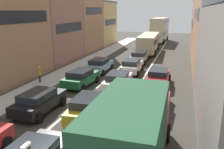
{
  "coord_description": "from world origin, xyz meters",
  "views": [
    {
      "loc": [
        5.38,
        -5.95,
        6.58
      ],
      "look_at": [
        0.0,
        12.0,
        1.6
      ],
      "focal_mm": 38.75,
      "sensor_mm": 36.0,
      "label": 1
    }
  ],
  "objects_px": {
    "sedan_left_lane_third": "(81,77)",
    "wagon_right_lane_far": "(158,76)",
    "wagon_left_lane_second": "(39,101)",
    "sedan_left_lane_fourth": "(99,65)",
    "coupe_centre_lane_fourth": "(132,66)",
    "pedestrian_near_kerb": "(39,74)",
    "removalist_box_truck": "(133,130)",
    "sedan_centre_lane_fifth": "(139,57)",
    "sedan_right_lane_behind_truck": "(152,98)",
    "bus_far_queue_secondary": "(160,29)",
    "bus_mid_queue_primary": "(149,42)",
    "sedan_centre_lane_second": "(89,106)",
    "hatchback_centre_lane_third": "(118,80)"
  },
  "relations": [
    {
      "from": "sedan_centre_lane_second",
      "to": "sedan_centre_lane_fifth",
      "type": "relative_size",
      "value": 1.03
    },
    {
      "from": "bus_far_queue_secondary",
      "to": "wagon_right_lane_far",
      "type": "bearing_deg",
      "value": -171.79
    },
    {
      "from": "coupe_centre_lane_fourth",
      "to": "pedestrian_near_kerb",
      "type": "xyz_separation_m",
      "value": [
        -7.32,
        -6.33,
        0.15
      ]
    },
    {
      "from": "sedan_right_lane_behind_truck",
      "to": "wagon_left_lane_second",
      "type": "bearing_deg",
      "value": 113.96
    },
    {
      "from": "hatchback_centre_lane_third",
      "to": "sedan_left_lane_third",
      "type": "distance_m",
      "value": 3.41
    },
    {
      "from": "sedan_right_lane_behind_truck",
      "to": "pedestrian_near_kerb",
      "type": "xyz_separation_m",
      "value": [
        -10.76,
        2.98,
        0.15
      ]
    },
    {
      "from": "sedan_left_lane_fourth",
      "to": "bus_mid_queue_primary",
      "type": "height_order",
      "value": "bus_mid_queue_primary"
    },
    {
      "from": "sedan_left_lane_fourth",
      "to": "bus_mid_queue_primary",
      "type": "bearing_deg",
      "value": -11.7
    },
    {
      "from": "bus_far_queue_secondary",
      "to": "sedan_left_lane_fourth",
      "type": "bearing_deg",
      "value": 175.33
    },
    {
      "from": "coupe_centre_lane_fourth",
      "to": "sedan_centre_lane_fifth",
      "type": "xyz_separation_m",
      "value": [
        -0.17,
        5.41,
        0.0
      ]
    },
    {
      "from": "removalist_box_truck",
      "to": "coupe_centre_lane_fourth",
      "type": "xyz_separation_m",
      "value": [
        -3.58,
        16.39,
        -1.18
      ]
    },
    {
      "from": "sedan_centre_lane_fifth",
      "to": "bus_mid_queue_primary",
      "type": "relative_size",
      "value": 0.41
    },
    {
      "from": "sedan_left_lane_third",
      "to": "coupe_centre_lane_fourth",
      "type": "relative_size",
      "value": 1.02
    },
    {
      "from": "sedan_left_lane_third",
      "to": "sedan_left_lane_fourth",
      "type": "distance_m",
      "value": 5.29
    },
    {
      "from": "sedan_left_lane_third",
      "to": "wagon_right_lane_far",
      "type": "distance_m",
      "value": 7.01
    },
    {
      "from": "wagon_left_lane_second",
      "to": "hatchback_centre_lane_third",
      "type": "bearing_deg",
      "value": -30.51
    },
    {
      "from": "sedan_centre_lane_second",
      "to": "bus_mid_queue_primary",
      "type": "xyz_separation_m",
      "value": [
        -0.04,
        25.54,
        0.96
      ]
    },
    {
      "from": "removalist_box_truck",
      "to": "wagon_left_lane_second",
      "type": "relative_size",
      "value": 1.79
    },
    {
      "from": "sedan_centre_lane_second",
      "to": "sedan_centre_lane_fifth",
      "type": "bearing_deg",
      "value": -3.87
    },
    {
      "from": "sedan_left_lane_fourth",
      "to": "pedestrian_near_kerb",
      "type": "bearing_deg",
      "value": 147.55
    },
    {
      "from": "sedan_centre_lane_fifth",
      "to": "wagon_right_lane_far",
      "type": "xyz_separation_m",
      "value": [
        3.4,
        -8.91,
        0.0
      ]
    },
    {
      "from": "sedan_left_lane_fourth",
      "to": "bus_far_queue_secondary",
      "type": "height_order",
      "value": "bus_far_queue_secondary"
    },
    {
      "from": "hatchback_centre_lane_third",
      "to": "removalist_box_truck",
      "type": "bearing_deg",
      "value": -164.42
    },
    {
      "from": "removalist_box_truck",
      "to": "sedan_right_lane_behind_truck",
      "type": "relative_size",
      "value": 1.76
    },
    {
      "from": "sedan_centre_lane_second",
      "to": "sedan_left_lane_fourth",
      "type": "distance_m",
      "value": 11.84
    },
    {
      "from": "wagon_left_lane_second",
      "to": "sedan_right_lane_behind_truck",
      "type": "distance_m",
      "value": 7.59
    },
    {
      "from": "removalist_box_truck",
      "to": "hatchback_centre_lane_third",
      "type": "relative_size",
      "value": 1.76
    },
    {
      "from": "removalist_box_truck",
      "to": "bus_far_queue_secondary",
      "type": "distance_m",
      "value": 44.37
    },
    {
      "from": "hatchback_centre_lane_third",
      "to": "pedestrian_near_kerb",
      "type": "distance_m",
      "value": 7.39
    },
    {
      "from": "coupe_centre_lane_fourth",
      "to": "sedan_left_lane_fourth",
      "type": "distance_m",
      "value": 3.54
    },
    {
      "from": "coupe_centre_lane_fourth",
      "to": "sedan_right_lane_behind_truck",
      "type": "height_order",
      "value": "same"
    },
    {
      "from": "sedan_left_lane_third",
      "to": "sedan_right_lane_behind_truck",
      "type": "bearing_deg",
      "value": -113.37
    },
    {
      "from": "hatchback_centre_lane_third",
      "to": "bus_mid_queue_primary",
      "type": "relative_size",
      "value": 0.41
    },
    {
      "from": "removalist_box_truck",
      "to": "bus_far_queue_secondary",
      "type": "xyz_separation_m",
      "value": [
        -3.53,
        44.22,
        0.86
      ]
    },
    {
      "from": "bus_mid_queue_primary",
      "to": "wagon_left_lane_second",
      "type": "bearing_deg",
      "value": 170.18
    },
    {
      "from": "removalist_box_truck",
      "to": "sedan_centre_lane_fifth",
      "type": "height_order",
      "value": "removalist_box_truck"
    },
    {
      "from": "sedan_left_lane_fourth",
      "to": "sedan_right_lane_behind_truck",
      "type": "xyz_separation_m",
      "value": [
        6.92,
        -8.7,
        0.0
      ]
    },
    {
      "from": "sedan_left_lane_third",
      "to": "sedan_centre_lane_second",
      "type": "bearing_deg",
      "value": -148.86
    },
    {
      "from": "hatchback_centre_lane_third",
      "to": "sedan_left_lane_third",
      "type": "relative_size",
      "value": 1.0
    },
    {
      "from": "wagon_left_lane_second",
      "to": "sedan_left_lane_fourth",
      "type": "relative_size",
      "value": 0.99
    },
    {
      "from": "sedan_left_lane_fourth",
      "to": "bus_far_queue_secondary",
      "type": "xyz_separation_m",
      "value": [
        3.53,
        28.44,
        2.03
      ]
    },
    {
      "from": "bus_far_queue_secondary",
      "to": "sedan_centre_lane_fifth",
      "type": "bearing_deg",
      "value": -178.15
    },
    {
      "from": "pedestrian_near_kerb",
      "to": "sedan_centre_lane_second",
      "type": "bearing_deg",
      "value": 100.51
    },
    {
      "from": "bus_mid_queue_primary",
      "to": "bus_far_queue_secondary",
      "type": "xyz_separation_m",
      "value": [
        0.23,
        14.26,
        1.07
      ]
    },
    {
      "from": "pedestrian_near_kerb",
      "to": "sedan_left_lane_fourth",
      "type": "bearing_deg",
      "value": -165.15
    },
    {
      "from": "wagon_right_lane_far",
      "to": "coupe_centre_lane_fourth",
      "type": "bearing_deg",
      "value": 42.42
    },
    {
      "from": "sedan_centre_lane_second",
      "to": "bus_mid_queue_primary",
      "type": "height_order",
      "value": "bus_mid_queue_primary"
    },
    {
      "from": "wagon_left_lane_second",
      "to": "pedestrian_near_kerb",
      "type": "bearing_deg",
      "value": 33.06
    },
    {
      "from": "removalist_box_truck",
      "to": "sedan_centre_lane_second",
      "type": "relative_size",
      "value": 1.75
    },
    {
      "from": "removalist_box_truck",
      "to": "bus_far_queue_secondary",
      "type": "height_order",
      "value": "bus_far_queue_secondary"
    }
  ]
}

